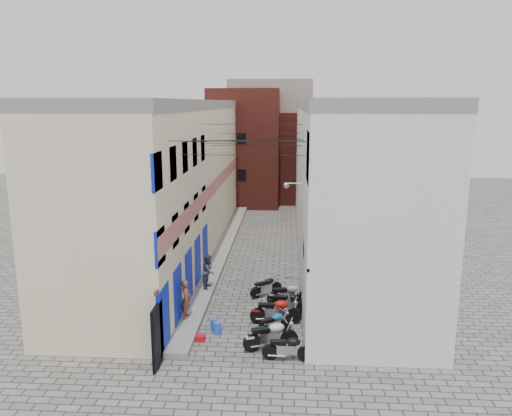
% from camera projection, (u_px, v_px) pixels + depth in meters
% --- Properties ---
extents(ground, '(90.00, 90.00, 0.00)m').
position_uv_depth(ground, '(233.00, 362.00, 17.36)').
color(ground, '#5E5B58').
rests_on(ground, ground).
extents(plinth, '(0.90, 26.00, 0.25)m').
position_uv_depth(plinth, '(223.00, 250.00, 30.15)').
color(plinth, gray).
rests_on(plinth, ground).
extents(building_left, '(5.10, 27.00, 9.00)m').
position_uv_depth(building_left, '(172.00, 178.00, 29.38)').
color(building_left, beige).
rests_on(building_left, ground).
extents(building_right, '(5.94, 26.00, 9.00)m').
position_uv_depth(building_right, '(343.00, 179.00, 28.79)').
color(building_right, white).
rests_on(building_right, ground).
extents(building_far_brick_left, '(6.00, 6.00, 10.00)m').
position_uv_depth(building_far_brick_left, '(245.00, 147.00, 43.78)').
color(building_far_brick_left, maroon).
rests_on(building_far_brick_left, ground).
extents(building_far_brick_right, '(5.00, 6.00, 8.00)m').
position_uv_depth(building_far_brick_right, '(301.00, 157.00, 45.62)').
color(building_far_brick_right, maroon).
rests_on(building_far_brick_right, ground).
extents(building_far_concrete, '(8.00, 5.00, 11.00)m').
position_uv_depth(building_far_concrete, '(270.00, 137.00, 49.41)').
color(building_far_concrete, gray).
rests_on(building_far_concrete, ground).
extents(far_shopfront, '(2.00, 0.30, 2.40)m').
position_uv_depth(far_shopfront, '(266.00, 196.00, 41.71)').
color(far_shopfront, black).
rests_on(far_shopfront, ground).
extents(overhead_wires, '(5.80, 13.02, 1.32)m').
position_uv_depth(overhead_wires, '(249.00, 140.00, 23.34)').
color(overhead_wires, black).
rests_on(overhead_wires, ground).
extents(motorcycle_a, '(1.82, 0.62, 1.04)m').
position_uv_depth(motorcycle_a, '(288.00, 347.00, 17.36)').
color(motorcycle_a, black).
rests_on(motorcycle_a, ground).
extents(motorcycle_b, '(2.18, 1.29, 1.21)m').
position_uv_depth(motorcycle_b, '(271.00, 334.00, 18.15)').
color(motorcycle_b, silver).
rests_on(motorcycle_b, ground).
extents(motorcycle_c, '(1.69, 1.40, 0.98)m').
position_uv_depth(motorcycle_c, '(274.00, 322.00, 19.36)').
color(motorcycle_c, '#0C5BB7').
rests_on(motorcycle_c, ground).
extents(motorcycle_d, '(2.15, 0.79, 1.23)m').
position_uv_depth(motorcycle_d, '(276.00, 309.00, 20.26)').
color(motorcycle_d, '#98110A').
rests_on(motorcycle_d, ground).
extents(motorcycle_e, '(1.92, 0.79, 1.08)m').
position_uv_depth(motorcycle_e, '(288.00, 301.00, 21.26)').
color(motorcycle_e, black).
rests_on(motorcycle_e, ground).
extents(motorcycle_f, '(1.99, 0.92, 1.11)m').
position_uv_depth(motorcycle_f, '(288.00, 293.00, 22.16)').
color(motorcycle_f, '#9C9CA0').
rests_on(motorcycle_f, ground).
extents(motorcycle_g, '(1.71, 1.50, 1.01)m').
position_uv_depth(motorcycle_g, '(266.00, 285.00, 23.22)').
color(motorcycle_g, black).
rests_on(motorcycle_g, ground).
extents(person_a, '(0.39, 0.58, 1.58)m').
position_uv_depth(person_a, '(186.00, 299.00, 20.23)').
color(person_a, brown).
rests_on(person_a, plinth).
extents(person_b, '(0.70, 0.85, 1.60)m').
position_uv_depth(person_b, '(209.00, 271.00, 23.54)').
color(person_b, '#353F50').
rests_on(person_b, plinth).
extents(water_jug_near, '(0.38, 0.38, 0.47)m').
position_uv_depth(water_jug_near, '(217.00, 328.00, 19.43)').
color(water_jug_near, blue).
rests_on(water_jug_near, ground).
extents(water_jug_far, '(0.35, 0.35, 0.44)m').
position_uv_depth(water_jug_far, '(214.00, 324.00, 19.80)').
color(water_jug_far, blue).
rests_on(water_jug_far, ground).
extents(red_crate, '(0.38, 0.30, 0.23)m').
position_uv_depth(red_crate, '(200.00, 338.00, 18.87)').
color(red_crate, red).
rests_on(red_crate, ground).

